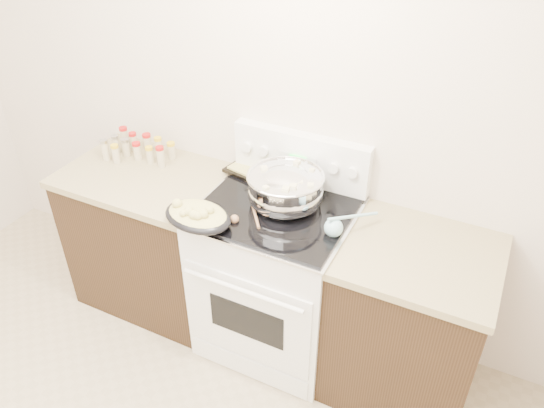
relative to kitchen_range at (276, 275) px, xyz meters
The scene contains 9 objects.
counter_left 0.83m from the kitchen_range, behind, with size 0.93×0.67×0.92m.
counter_right 0.73m from the kitchen_range, ahead, with size 0.73×0.67×0.92m.
kitchen_range is the anchor object (origin of this frame).
mixing_bowl 0.55m from the kitchen_range, 61.82° to the left, with size 0.50×0.50×0.23m.
roasting_pan 0.64m from the kitchen_range, 134.57° to the right, with size 0.38×0.29×0.11m.
baking_sheet 0.58m from the kitchen_range, 125.22° to the left, with size 0.45×0.36×0.06m.
wooden_spoon 0.50m from the kitchen_range, 124.35° to the right, with size 0.16×0.21×0.04m.
blue_ladle 0.60m from the kitchen_range, 10.84° to the right, with size 0.20×0.26×0.11m.
spice_jars 1.11m from the kitchen_range, behind, with size 0.38×0.23×0.13m.
Camera 1 is at (1.30, -0.54, 2.48)m, focal length 35.00 mm.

